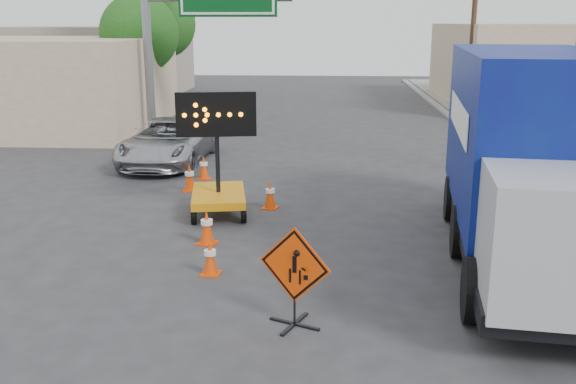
# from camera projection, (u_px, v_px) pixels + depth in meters

# --- Properties ---
(ground) EXTENTS (100.00, 100.00, 0.00)m
(ground) POSITION_uv_depth(u_px,v_px,m) (257.00, 343.00, 9.72)
(ground) COLOR #2D2D30
(ground) RESTS_ON ground
(curb_right) EXTENTS (0.40, 60.00, 0.12)m
(curb_right) POSITION_uv_depth(u_px,v_px,m) (495.00, 152.00, 23.73)
(curb_right) COLOR gray
(curb_right) RESTS_ON ground
(sidewalk_right) EXTENTS (4.00, 60.00, 0.15)m
(sidewalk_right) POSITION_uv_depth(u_px,v_px,m) (558.00, 152.00, 23.58)
(sidewalk_right) COLOR gray
(sidewalk_right) RESTS_ON ground
(storefront_left_near) EXTENTS (14.00, 10.00, 4.00)m
(storefront_left_near) POSITION_uv_depth(u_px,v_px,m) (1.00, 83.00, 29.36)
(storefront_left_near) COLOR #CAB192
(storefront_left_near) RESTS_ON ground
(storefront_left_far) EXTENTS (12.00, 10.00, 4.40)m
(storefront_left_far) POSITION_uv_depth(u_px,v_px,m) (90.00, 61.00, 42.87)
(storefront_left_far) COLOR gray
(storefront_left_far) RESTS_ON ground
(building_right_far) EXTENTS (10.00, 14.00, 4.60)m
(building_right_far) POSITION_uv_depth(u_px,v_px,m) (535.00, 65.00, 37.26)
(building_right_far) COLOR #CAB192
(building_right_far) RESTS_ON ground
(highway_gantry) EXTENTS (6.18, 0.38, 6.90)m
(highway_gantry) POSITION_uv_depth(u_px,v_px,m) (196.00, 13.00, 26.01)
(highway_gantry) COLOR slate
(highway_gantry) RESTS_ON ground
(utility_pole_far) EXTENTS (1.80, 0.26, 9.00)m
(utility_pole_far) POSITION_uv_depth(u_px,v_px,m) (474.00, 22.00, 31.17)
(utility_pole_far) COLOR #4C3320
(utility_pole_far) RESTS_ON ground
(tree_left_near) EXTENTS (3.71, 3.71, 6.03)m
(tree_left_near) POSITION_uv_depth(u_px,v_px,m) (139.00, 34.00, 30.36)
(tree_left_near) COLOR #4C3320
(tree_left_near) RESTS_ON ground
(tree_left_far) EXTENTS (4.10, 4.10, 6.66)m
(tree_left_far) POSITION_uv_depth(u_px,v_px,m) (161.00, 24.00, 38.03)
(tree_left_far) COLOR #4C3320
(tree_left_far) RESTS_ON ground
(construction_sign) EXTENTS (1.15, 0.83, 1.65)m
(construction_sign) POSITION_uv_depth(u_px,v_px,m) (295.00, 274.00, 10.07)
(construction_sign) COLOR black
(construction_sign) RESTS_ON ground
(arrow_board) EXTENTS (1.94, 2.35, 3.08)m
(arrow_board) POSITION_uv_depth(u_px,v_px,m) (218.00, 188.00, 16.07)
(arrow_board) COLOR orange
(arrow_board) RESTS_ON ground
(pickup_truck) EXTENTS (2.69, 5.53, 1.51)m
(pickup_truck) POSITION_uv_depth(u_px,v_px,m) (168.00, 141.00, 21.92)
(pickup_truck) COLOR #A6A8AD
(pickup_truck) RESTS_ON ground
(box_truck) EXTENTS (3.62, 9.06, 4.18)m
(box_truck) POSITION_uv_depth(u_px,v_px,m) (529.00, 170.00, 12.59)
(box_truck) COLOR black
(box_truck) RESTS_ON ground
(cone_a) EXTENTS (0.39, 0.39, 0.71)m
(cone_a) POSITION_uv_depth(u_px,v_px,m) (210.00, 257.00, 12.28)
(cone_a) COLOR #DF3D04
(cone_a) RESTS_ON ground
(cone_b) EXTENTS (0.52, 0.52, 0.79)m
(cone_b) POSITION_uv_depth(u_px,v_px,m) (207.00, 227.00, 13.97)
(cone_b) COLOR #DF3D04
(cone_b) RESTS_ON ground
(cone_c) EXTENTS (0.46, 0.46, 0.75)m
(cone_c) POSITION_uv_depth(u_px,v_px,m) (270.00, 194.00, 16.65)
(cone_c) COLOR #DF3D04
(cone_c) RESTS_ON ground
(cone_d) EXTENTS (0.44, 0.44, 0.81)m
(cone_d) POSITION_uv_depth(u_px,v_px,m) (190.00, 177.00, 18.35)
(cone_d) COLOR #DF3D04
(cone_d) RESTS_ON ground
(cone_e) EXTENTS (0.48, 0.48, 0.75)m
(cone_e) POSITION_uv_depth(u_px,v_px,m) (204.00, 167.00, 19.78)
(cone_e) COLOR #DF3D04
(cone_e) RESTS_ON ground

